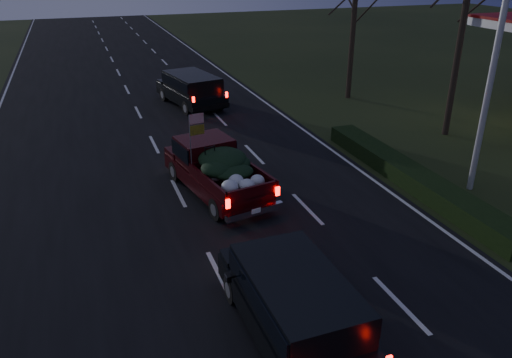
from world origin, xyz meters
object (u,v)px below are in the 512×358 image
object	(u,v)px
rear_suv	(294,299)
pickup_truck	(216,166)
lead_suv	(191,87)
light_pole	(502,23)

from	to	relation	value
rear_suv	pickup_truck	bearing A→B (deg)	86.26
pickup_truck	lead_suv	world-z (taller)	pickup_truck
light_pole	lead_suv	xyz separation A→B (m)	(-6.63, 13.27, -4.44)
light_pole	pickup_truck	bearing A→B (deg)	162.04
light_pole	lead_suv	size ratio (longest dim) A/B	1.80
lead_suv	light_pole	bearing A→B (deg)	-74.63
rear_suv	light_pole	bearing A→B (deg)	27.43
light_pole	rear_suv	world-z (taller)	light_pole
pickup_truck	light_pole	bearing A→B (deg)	-28.26
light_pole	rear_suv	size ratio (longest dim) A/B	2.05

